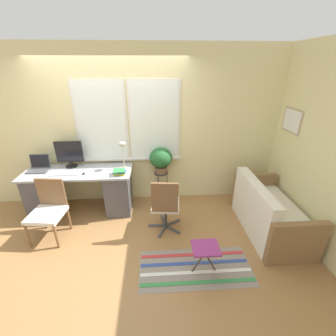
% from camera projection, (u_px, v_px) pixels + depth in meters
% --- Properties ---
extents(ground_plane, '(14.00, 14.00, 0.00)m').
position_uv_depth(ground_plane, '(116.00, 220.00, 3.77)').
color(ground_plane, '#9E7042').
extents(wall_back_with_window, '(9.00, 0.12, 2.70)m').
position_uv_depth(wall_back_with_window, '(115.00, 130.00, 3.86)').
color(wall_back_with_window, beige).
rests_on(wall_back_with_window, ground_plane).
extents(wall_right_with_picture, '(0.08, 9.00, 2.70)m').
position_uv_depth(wall_right_with_picture, '(302.00, 139.00, 3.37)').
color(wall_right_with_picture, beige).
rests_on(wall_right_with_picture, ground_plane).
extents(desk, '(1.76, 0.64, 0.77)m').
position_uv_depth(desk, '(81.00, 190.00, 3.86)').
color(desk, '#9EA3A8').
rests_on(desk, ground_plane).
extents(laptop, '(0.32, 0.26, 0.24)m').
position_uv_depth(laptop, '(39.00, 167.00, 3.73)').
color(laptop, '#4C4C51').
rests_on(laptop, desk).
extents(monitor, '(0.44, 0.20, 0.45)m').
position_uv_depth(monitor, '(69.00, 154.00, 3.78)').
color(monitor, black).
rests_on(monitor, desk).
extents(keyboard, '(0.43, 0.12, 0.02)m').
position_uv_depth(keyboard, '(65.00, 174.00, 3.60)').
color(keyboard, silver).
rests_on(keyboard, desk).
extents(mouse, '(0.03, 0.06, 0.03)m').
position_uv_depth(mouse, '(84.00, 174.00, 3.59)').
color(mouse, black).
rests_on(mouse, desk).
extents(desk_lamp, '(0.15, 0.15, 0.48)m').
position_uv_depth(desk_lamp, '(123.00, 149.00, 3.66)').
color(desk_lamp, '#BCB299').
rests_on(desk_lamp, desk).
extents(book_stack, '(0.20, 0.19, 0.08)m').
position_uv_depth(book_stack, '(119.00, 172.00, 3.59)').
color(book_stack, yellow).
rests_on(book_stack, desk).
extents(desk_chair_wooden, '(0.50, 0.51, 0.87)m').
position_uv_depth(desk_chair_wooden, '(48.00, 209.00, 3.27)').
color(desk_chair_wooden, brown).
rests_on(desk_chair_wooden, ground_plane).
extents(office_chair_swivel, '(0.53, 0.54, 0.91)m').
position_uv_depth(office_chair_swivel, '(165.00, 205.00, 3.35)').
color(office_chair_swivel, '#47474C').
rests_on(office_chair_swivel, ground_plane).
extents(couch_loveseat, '(0.74, 1.42, 0.81)m').
position_uv_depth(couch_loveseat, '(268.00, 214.00, 3.45)').
color(couch_loveseat, white).
rests_on(couch_loveseat, ground_plane).
extents(plant_stand, '(0.25, 0.25, 0.60)m').
position_uv_depth(plant_stand, '(161.00, 176.00, 4.10)').
color(plant_stand, '#333338').
rests_on(plant_stand, ground_plane).
extents(potted_plant, '(0.40, 0.40, 0.46)m').
position_uv_depth(potted_plant, '(161.00, 159.00, 3.96)').
color(potted_plant, brown).
rests_on(potted_plant, plant_stand).
extents(floor_rug_striped, '(1.43, 0.65, 0.01)m').
position_uv_depth(floor_rug_striped, '(195.00, 268.00, 2.88)').
color(floor_rug_striped, gray).
rests_on(floor_rug_striped, ground_plane).
extents(folding_stool, '(0.33, 0.28, 0.40)m').
position_uv_depth(folding_stool, '(205.00, 250.00, 2.70)').
color(folding_stool, '#93337A').
rests_on(folding_stool, ground_plane).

